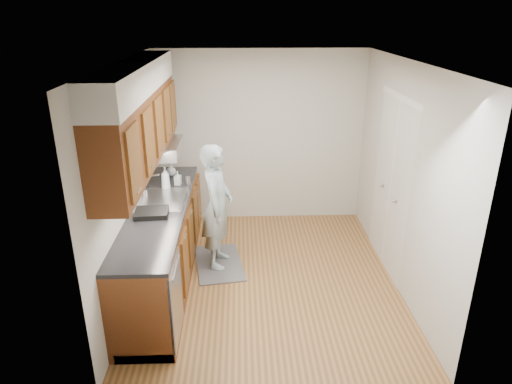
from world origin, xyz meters
TOP-DOWN VIEW (x-y plane):
  - floor at (0.00, 0.00)m, footprint 3.50×3.50m
  - ceiling at (0.00, 0.00)m, footprint 3.50×3.50m
  - wall_left at (-1.50, 0.00)m, footprint 0.02×3.50m
  - wall_right at (1.50, 0.00)m, footprint 0.02×3.50m
  - wall_back at (0.00, 1.75)m, footprint 3.00×0.02m
  - counter at (-1.20, -0.00)m, footprint 0.64×2.80m
  - upper_cabinets at (-1.33, 0.05)m, footprint 0.47×2.80m
  - closet_door at (1.49, 0.30)m, footprint 0.02×1.22m
  - floor_mat at (-0.58, 0.34)m, footprint 0.69×1.01m
  - person at (-0.58, 0.34)m, footprint 0.48×0.66m
  - soap_bottle_a at (-1.20, 0.55)m, footprint 0.13×0.13m
  - soap_bottle_b at (-1.08, 0.70)m, footprint 0.09×0.09m
  - soap_bottle_c at (-1.21, 1.04)m, footprint 0.18×0.18m
  - steel_can at (-0.95, 0.68)m, footprint 0.07×0.07m
  - dish_rack at (-1.25, -0.22)m, footprint 0.37×0.32m

SIDE VIEW (x-z plane):
  - floor at x=0.00m, z-range 0.00..0.00m
  - floor_mat at x=-0.58m, z-range 0.00..0.02m
  - counter at x=-1.20m, z-range -0.16..1.14m
  - person at x=-0.58m, z-range 0.02..1.76m
  - dish_rack at x=-1.25m, z-range 0.94..1.00m
  - steel_can at x=-0.95m, z-range 0.94..1.05m
  - soap_bottle_c at x=-1.21m, z-range 0.94..1.10m
  - closet_door at x=1.49m, z-range 0.00..2.05m
  - soap_bottle_b at x=-1.08m, z-range 0.94..1.12m
  - soap_bottle_a at x=-1.20m, z-range 0.94..1.22m
  - wall_left at x=-1.50m, z-range 0.00..2.50m
  - wall_right at x=1.50m, z-range 0.00..2.50m
  - wall_back at x=0.00m, z-range 0.00..2.50m
  - upper_cabinets at x=-1.33m, z-range 1.34..2.55m
  - ceiling at x=0.00m, z-range 2.50..2.50m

